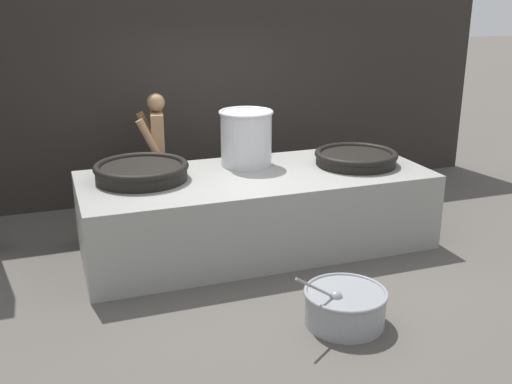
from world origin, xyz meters
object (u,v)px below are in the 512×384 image
(cook, at_px, (158,152))
(giant_wok_far, at_px, (356,157))
(prep_bowl_vegetables, at_px, (345,305))
(stock_pot, at_px, (246,137))
(giant_wok_near, at_px, (141,171))

(cook, bearing_deg, giant_wok_far, 156.77)
(giant_wok_far, distance_m, prep_bowl_vegetables, 2.35)
(giant_wok_far, height_order, cook, cook)
(giant_wok_far, relative_size, prep_bowl_vegetables, 1.04)
(cook, height_order, prep_bowl_vegetables, cook)
(giant_wok_far, height_order, stock_pot, stock_pot)
(giant_wok_far, height_order, prep_bowl_vegetables, giant_wok_far)
(giant_wok_near, distance_m, stock_pot, 1.32)
(giant_wok_near, xyz_separation_m, stock_pot, (1.28, 0.20, 0.24))
(giant_wok_near, height_order, stock_pot, stock_pot)
(giant_wok_near, distance_m, giant_wok_far, 2.53)
(stock_pot, bearing_deg, prep_bowl_vegetables, -86.84)
(giant_wok_far, distance_m, stock_pot, 1.34)
(giant_wok_near, bearing_deg, giant_wok_far, -5.21)
(stock_pot, distance_m, cook, 1.34)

